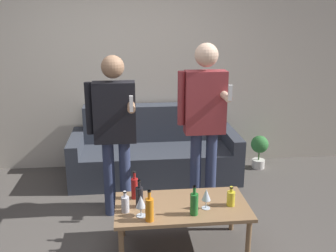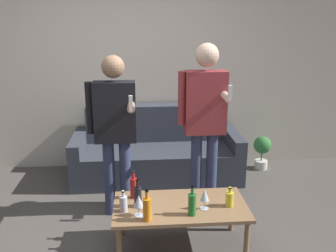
% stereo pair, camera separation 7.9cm
% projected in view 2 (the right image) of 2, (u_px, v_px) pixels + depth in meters
% --- Properties ---
extents(ground_plane, '(16.00, 16.00, 0.00)m').
position_uv_depth(ground_plane, '(126.00, 252.00, 3.21)').
color(ground_plane, '#514C47').
extents(wall_back, '(8.00, 0.06, 2.70)m').
position_uv_depth(wall_back, '(126.00, 64.00, 4.75)').
color(wall_back, beige).
rests_on(wall_back, ground_plane).
extents(couch, '(2.03, 0.84, 0.86)m').
position_uv_depth(couch, '(157.00, 152.00, 4.68)').
color(couch, '#383D47').
rests_on(couch, ground_plane).
extents(coffee_table, '(1.12, 0.59, 0.42)m').
position_uv_depth(coffee_table, '(180.00, 210.00, 3.15)').
color(coffee_table, '#8E6B47').
rests_on(coffee_table, ground_plane).
extents(bottle_orange, '(0.07, 0.07, 0.25)m').
position_uv_depth(bottle_orange, '(192.00, 204.00, 2.96)').
color(bottle_orange, '#23752D').
rests_on(bottle_orange, coffee_table).
extents(bottle_green, '(0.06, 0.06, 0.24)m').
position_uv_depth(bottle_green, '(138.00, 196.00, 3.09)').
color(bottle_green, black).
rests_on(bottle_green, coffee_table).
extents(bottle_dark, '(0.06, 0.06, 0.25)m').
position_uv_depth(bottle_dark, '(134.00, 187.00, 3.24)').
color(bottle_dark, '#B21E1E').
rests_on(bottle_dark, coffee_table).
extents(bottle_yellow, '(0.07, 0.07, 0.17)m').
position_uv_depth(bottle_yellow, '(230.00, 199.00, 3.11)').
color(bottle_yellow, yellow).
rests_on(bottle_yellow, coffee_table).
extents(bottle_red, '(0.06, 0.06, 0.18)m').
position_uv_depth(bottle_red, '(124.00, 203.00, 3.02)').
color(bottle_red, silver).
rests_on(bottle_red, coffee_table).
extents(bottle_clear, '(0.07, 0.07, 0.26)m').
position_uv_depth(bottle_clear, '(147.00, 209.00, 2.88)').
color(bottle_clear, orange).
rests_on(bottle_clear, coffee_table).
extents(wine_glass_near, '(0.08, 0.08, 0.18)m').
position_uv_depth(wine_glass_near, '(139.00, 202.00, 2.94)').
color(wine_glass_near, silver).
rests_on(wine_glass_near, coffee_table).
extents(wine_glass_far, '(0.07, 0.07, 0.17)m').
position_uv_depth(wine_glass_far, '(205.00, 196.00, 3.05)').
color(wine_glass_far, silver).
rests_on(wine_glass_far, coffee_table).
extents(person_standing_left, '(0.47, 0.41, 1.60)m').
position_uv_depth(person_standing_left, '(115.00, 124.00, 3.58)').
color(person_standing_left, navy).
rests_on(person_standing_left, ground_plane).
extents(person_standing_right, '(0.47, 0.43, 1.70)m').
position_uv_depth(person_standing_right, '(205.00, 114.00, 3.66)').
color(person_standing_right, navy).
rests_on(person_standing_right, ground_plane).
extents(potted_plant, '(0.23, 0.23, 0.44)m').
position_uv_depth(potted_plant, '(262.00, 149.00, 4.88)').
color(potted_plant, silver).
rests_on(potted_plant, ground_plane).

